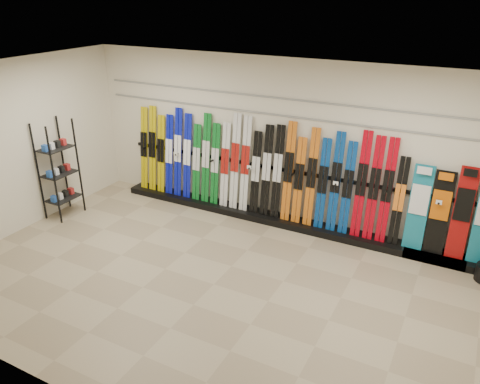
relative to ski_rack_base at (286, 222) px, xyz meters
The scene contains 10 objects.
floor 2.29m from the ski_rack_base, 95.64° to the right, with size 8.00×8.00×0.00m, color gray.
back_wall 1.47m from the ski_rack_base, 135.64° to the left, with size 8.00×8.00×0.00m, color beige.
left_wall 5.01m from the ski_rack_base, 151.65° to the right, with size 5.00×5.00×0.00m, color beige.
ceiling 3.73m from the ski_rack_base, 95.64° to the right, with size 8.00×8.00×0.00m, color silver.
ski_rack_base is the anchor object (origin of this frame).
skis 1.13m from the ski_rack_base, behind, with size 5.36×0.24×1.83m.
snowboards 2.98m from the ski_rack_base, ahead, with size 1.59×0.23×1.51m.
accessory_rack 4.37m from the ski_rack_base, 158.13° to the right, with size 0.40×0.60×1.87m, color black.
slatwall_rail_0 1.96m from the ski_rack_base, 138.37° to the left, with size 7.60×0.02×0.03m, color gray.
slatwall_rail_1 2.26m from the ski_rack_base, 138.37° to the left, with size 7.60×0.02×0.03m, color gray.
Camera 1 is at (3.05, -4.98, 4.07)m, focal length 35.00 mm.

